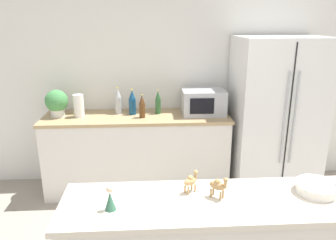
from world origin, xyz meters
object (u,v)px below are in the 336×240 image
Objects in this scene: microwave at (203,102)px; back_bottle_0 at (142,107)px; refrigerator at (275,117)px; back_bottle_1 at (118,101)px; camel_figurine at (191,181)px; back_bottle_2 at (132,102)px; back_bottle_3 at (158,102)px; wise_man_figurine_crimson at (110,199)px; potted_plant at (57,102)px; fruit_bowl at (317,187)px; paper_towel_roll at (79,106)px; camel_figurine_second at (218,185)px.

microwave is 0.70m from back_bottle_0.
refrigerator reaches higher than microwave.
refrigerator is at bearing -5.64° from back_bottle_1.
microwave is at bearing 173.03° from refrigerator.
back_bottle_0 reaches higher than camel_figurine.
back_bottle_2 is at bearing 129.41° from back_bottle_0.
refrigerator reaches higher than back_bottle_2.
back_bottle_0 is 0.18m from back_bottle_2.
back_bottle_3 is 1.94× the size of wise_man_figurine_crimson.
potted_plant is 2.77m from fruit_bowl.
potted_plant is 1.05× the size of back_bottle_2.
back_bottle_0 is (0.70, -0.08, -0.00)m from paper_towel_roll.
refrigerator is 2.55m from wise_man_figurine_crimson.
back_bottle_0 reaches higher than wise_man_figurine_crimson.
back_bottle_1 is (-0.28, 0.18, 0.02)m from back_bottle_0.
back_bottle_2 is 2.07m from camel_figurine_second.
refrigerator is 6.39× the size of back_bottle_3.
refrigerator is at bearing 56.06° from camel_figurine.
camel_figurine_second is at bearing 8.08° from wise_man_figurine_crimson.
fruit_bowl is (1.16, -1.97, -0.04)m from back_bottle_2.
potted_plant is at bearing -177.29° from back_bottle_2.
refrigerator is 1.90m from fruit_bowl.
back_bottle_3 is at bearing 93.80° from camel_figurine.
potted_plant is 2.18× the size of camel_figurine_second.
back_bottle_1 is 1.10× the size of back_bottle_3.
back_bottle_0 is 0.23m from back_bottle_3.
back_bottle_2 is at bearing 2.71° from potted_plant.
refrigerator is 5.87× the size of potted_plant.
microwave is 1.92m from camel_figurine.
back_bottle_2 is (-0.81, 0.04, -0.00)m from microwave.
potted_plant is at bearing 135.80° from fruit_bowl.
refrigerator reaches higher than wise_man_figurine_crimson.
back_bottle_0 is 2.02× the size of camel_figurine.
camel_figurine_second is (1.16, -1.93, 0.02)m from paper_towel_roll.
fruit_bowl is at bearing 5.06° from wise_man_figurine_crimson.
back_bottle_3 is at bearing 97.79° from camel_figurine_second.
back_bottle_2 is at bearing 89.17° from wise_man_figurine_crimson.
potted_plant is 2.19m from wise_man_figurine_crimson.
fruit_bowl is (0.86, -1.98, -0.03)m from back_bottle_3.
back_bottle_3 reaches higher than camel_figurine.
back_bottle_3 is 2.01× the size of camel_figurine_second.
wise_man_figurine_crimson is at bearing -130.36° from refrigerator.
microwave is 0.52m from back_bottle_3.
paper_towel_roll is at bearing -166.64° from back_bottle_1.
back_bottle_1 reaches higher than camel_figurine_second.
back_bottle_2 is 1.04× the size of back_bottle_3.
potted_plant is 1.64m from microwave.
back_bottle_3 is 2.16m from fruit_bowl.
back_bottle_2 is at bearing -13.35° from back_bottle_1.
back_bottle_2 is 2.09× the size of camel_figurine_second.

